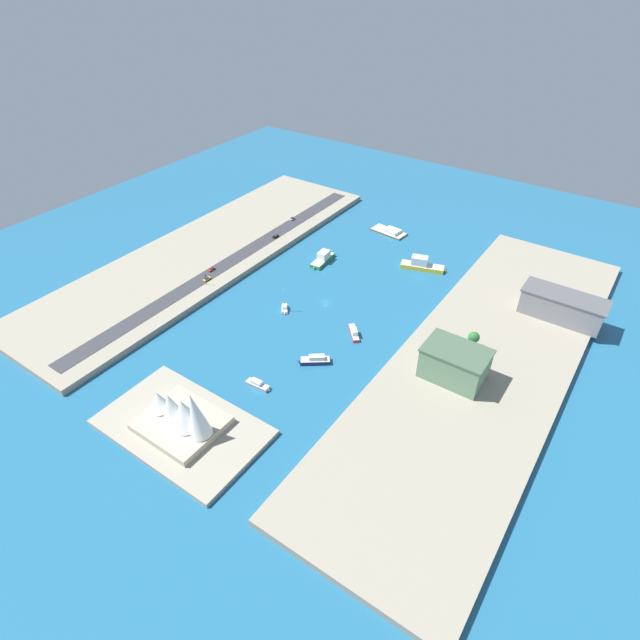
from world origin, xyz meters
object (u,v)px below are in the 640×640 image
(tugboat_red, at_px, (354,332))
(opera_landmark, at_px, (182,415))
(traffic_light_waterfront, at_px, (206,278))
(suv_black, at_px, (276,236))
(barge_flat_brown, at_px, (390,231))
(yacht_sleek_gray, at_px, (258,384))
(terminal_long_green, at_px, (455,363))
(pickup_red, at_px, (212,269))
(sedan_silver, at_px, (292,219))
(sailboat_small_white, at_px, (285,309))
(taxi_yellow_cab, at_px, (207,279))
(ferry_green_doubledeck, at_px, (323,258))
(patrol_launch_navy, at_px, (315,360))
(ferry_yellow_fast, at_px, (422,265))
(warehouse_low_gray, at_px, (562,306))

(tugboat_red, xyz_separation_m, opera_landmark, (22.26, 88.75, 7.56))
(traffic_light_waterfront, bearing_deg, suv_black, -87.15)
(barge_flat_brown, bearing_deg, yacht_sleek_gray, 97.75)
(terminal_long_green, distance_m, traffic_light_waterfront, 137.97)
(yacht_sleek_gray, relative_size, opera_landmark, 0.39)
(pickup_red, relative_size, sedan_silver, 1.05)
(sailboat_small_white, height_order, traffic_light_waterfront, sailboat_small_white)
(yacht_sleek_gray, xyz_separation_m, taxi_yellow_cab, (74.14, -44.91, 2.84))
(barge_flat_brown, distance_m, ferry_green_doubledeck, 56.51)
(yacht_sleek_gray, xyz_separation_m, suv_black, (74.16, -104.95, 2.88))
(barge_flat_brown, xyz_separation_m, sedan_silver, (58.99, 26.27, 3.02))
(pickup_red, bearing_deg, patrol_launch_navy, 163.22)
(traffic_light_waterfront, bearing_deg, patrol_launch_navy, 169.66)
(patrol_launch_navy, xyz_separation_m, yacht_sleek_gray, (11.23, 26.52, -0.26))
(traffic_light_waterfront, bearing_deg, tugboat_red, -171.83)
(sailboat_small_white, xyz_separation_m, barge_flat_brown, (-3.42, -105.97, -0.08))
(ferry_yellow_fast, height_order, opera_landmark, opera_landmark)
(yacht_sleek_gray, height_order, terminal_long_green, terminal_long_green)
(patrol_launch_navy, distance_m, suv_black, 115.98)
(ferry_yellow_fast, height_order, ferry_green_doubledeck, ferry_yellow_fast)
(warehouse_low_gray, distance_m, opera_landmark, 184.49)
(yacht_sleek_gray, xyz_separation_m, pickup_red, (79.17, -53.78, 2.80))
(sailboat_small_white, height_order, taxi_yellow_cab, sailboat_small_white)
(barge_flat_brown, distance_m, traffic_light_waterfront, 125.32)
(tugboat_red, relative_size, terminal_long_green, 0.45)
(barge_flat_brown, relative_size, traffic_light_waterfront, 3.71)
(warehouse_low_gray, bearing_deg, traffic_light_waterfront, 25.54)
(ferry_yellow_fast, xyz_separation_m, ferry_green_doubledeck, (51.17, 25.84, -0.45))
(warehouse_low_gray, distance_m, sedan_silver, 173.70)
(barge_flat_brown, xyz_separation_m, yacht_sleek_gray, (-21.27, 156.38, 0.14))
(yacht_sleek_gray, xyz_separation_m, warehouse_low_gray, (-93.05, -119.92, 8.53))
(barge_flat_brown, xyz_separation_m, opera_landmark, (-13.95, 191.26, 7.79))
(traffic_light_waterfront, height_order, opera_landmark, opera_landmark)
(patrol_launch_navy, height_order, ferry_green_doubledeck, ferry_green_doubledeck)
(barge_flat_brown, height_order, taxi_yellow_cab, taxi_yellow_cab)
(sedan_silver, bearing_deg, tugboat_red, 141.31)
(tugboat_red, relative_size, ferry_yellow_fast, 0.46)
(sailboat_small_white, xyz_separation_m, suv_black, (49.47, -54.54, 2.94))
(suv_black, relative_size, traffic_light_waterfront, 0.66)
(ferry_green_doubledeck, relative_size, opera_landmark, 0.67)
(warehouse_low_gray, distance_m, taxi_yellow_cab, 183.33)
(warehouse_low_gray, xyz_separation_m, pickup_red, (172.22, 66.14, -5.74))
(sailboat_small_white, xyz_separation_m, opera_landmark, (-17.37, 85.29, 7.71))
(ferry_yellow_fast, bearing_deg, patrol_launch_navy, 87.95)
(terminal_long_green, distance_m, sedan_silver, 167.55)
(ferry_green_doubledeck, height_order, sedan_silver, ferry_green_doubledeck)
(ferry_green_doubledeck, relative_size, pickup_red, 4.63)
(yacht_sleek_gray, bearing_deg, warehouse_low_gray, -127.81)
(taxi_yellow_cab, bearing_deg, suv_black, -89.98)
(barge_flat_brown, height_order, ferry_green_doubledeck, ferry_green_doubledeck)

